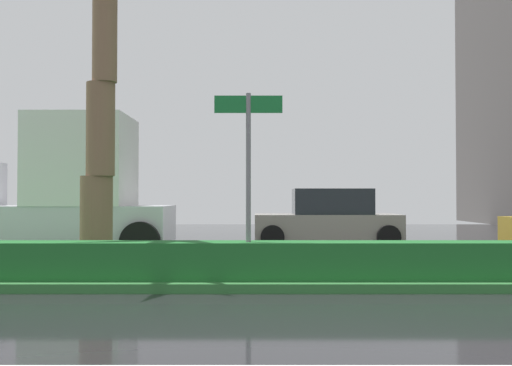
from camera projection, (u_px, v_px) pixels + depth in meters
ground_plane at (348, 273)px, 12.28m from camera, size 90.00×42.00×0.10m
median_strip at (357, 273)px, 11.29m from camera, size 85.50×4.00×0.15m
median_hedge at (370, 260)px, 9.90m from camera, size 76.50×0.70×0.60m
street_name_sign at (250, 159)px, 9.90m from camera, size 1.10×0.08×3.00m
box_truck_lead at (44, 194)px, 15.10m from camera, size 6.40×2.64×3.46m
car_in_traffic_leading at (330, 219)px, 18.33m from camera, size 4.30×2.02×1.72m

